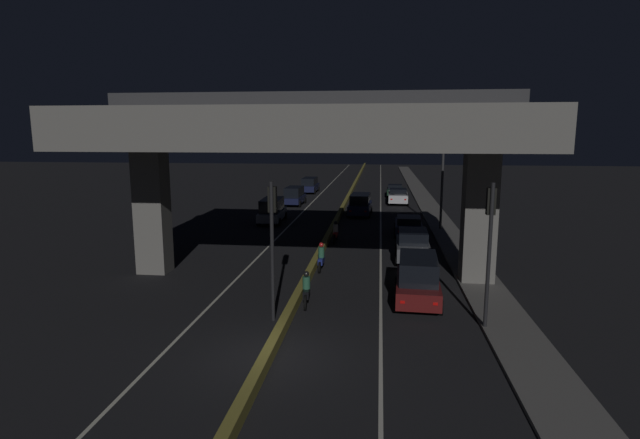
{
  "coord_description": "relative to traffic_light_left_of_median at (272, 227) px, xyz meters",
  "views": [
    {
      "loc": [
        3.36,
        -14.67,
        7.05
      ],
      "look_at": [
        -0.82,
        20.19,
        0.96
      ],
      "focal_mm": 28.0,
      "sensor_mm": 36.0,
      "label": 1
    }
  ],
  "objects": [
    {
      "name": "lane_line_left_inner",
      "position": [
        -2.95,
        31.81,
        -3.61
      ],
      "size": [
        0.12,
        126.0,
        0.0
      ],
      "primitive_type": "cube",
      "color": "beige",
      "rests_on": "ground_plane"
    },
    {
      "name": "car_dark_red_lead",
      "position": [
        5.61,
        2.74,
        -2.6
      ],
      "size": [
        2.08,
        4.4,
        1.94
      ],
      "rotation": [
        0.0,
        0.0,
        1.52
      ],
      "color": "#591414",
      "rests_on": "ground_plane"
    },
    {
      "name": "car_white_fifth",
      "position": [
        5.79,
        32.71,
        -2.83
      ],
      "size": [
        2.1,
        4.56,
        1.54
      ],
      "rotation": [
        0.0,
        0.0,
        1.56
      ],
      "color": "silver",
      "rests_on": "ground_plane"
    },
    {
      "name": "traffic_light_right_of_median",
      "position": [
        7.83,
        -0.0,
        0.03
      ],
      "size": [
        0.3,
        0.49,
        5.36
      ],
      "color": "black",
      "rests_on": "ground_plane"
    },
    {
      "name": "pedestrian_on_sidewalk",
      "position": [
        8.98,
        9.0,
        -2.66
      ],
      "size": [
        0.38,
        0.38,
        1.65
      ],
      "color": "black",
      "rests_on": "sidewalk_right"
    },
    {
      "name": "car_dark_blue_fourth",
      "position": [
        2.28,
        25.16,
        -2.65
      ],
      "size": [
        2.1,
        4.69,
        1.83
      ],
      "rotation": [
        0.0,
        0.0,
        1.53
      ],
      "color": "#141938",
      "rests_on": "ground_plane"
    },
    {
      "name": "car_silver_lead_oncoming",
      "position": [
        -4.55,
        20.68,
        -2.61
      ],
      "size": [
        1.98,
        4.86,
        1.92
      ],
      "rotation": [
        0.0,
        0.0,
        -1.53
      ],
      "color": "gray",
      "rests_on": "ground_plane"
    },
    {
      "name": "motorcycle_black_filtering_near",
      "position": [
        1.0,
        1.77,
        -3.0
      ],
      "size": [
        0.34,
        2.0,
        1.44
      ],
      "rotation": [
        0.0,
        0.0,
        1.65
      ],
      "color": "black",
      "rests_on": "ground_plane"
    },
    {
      "name": "street_lamp",
      "position": [
        8.18,
        18.91,
        0.97
      ],
      "size": [
        1.88,
        0.32,
        7.79
      ],
      "color": "#2D2D30",
      "rests_on": "ground_plane"
    },
    {
      "name": "lane_line_right_inner",
      "position": [
        4.08,
        31.81,
        -3.61
      ],
      "size": [
        0.12,
        126.0,
        0.0
      ],
      "primitive_type": "cube",
      "color": "beige",
      "rests_on": "ground_plane"
    },
    {
      "name": "elevated_overpass",
      "position": [
        0.56,
        5.81,
        3.4
      ],
      "size": [
        19.7,
        11.69,
        8.97
      ],
      "color": "slate",
      "rests_on": "ground_plane"
    },
    {
      "name": "motorcycle_blue_filtering_mid",
      "position": [
        0.98,
        7.22,
        -3.0
      ],
      "size": [
        0.32,
        1.92,
        1.45
      ],
      "rotation": [
        0.0,
        0.0,
        1.56
      ],
      "color": "black",
      "rests_on": "ground_plane"
    },
    {
      "name": "ground_plane",
      "position": [
        0.56,
        -3.19,
        -3.61
      ],
      "size": [
        200.0,
        200.0,
        0.0
      ],
      "primitive_type": "plane",
      "color": "black"
    },
    {
      "name": "sidewalk_right",
      "position": [
        8.73,
        24.81,
        -3.55
      ],
      "size": [
        2.01,
        126.0,
        0.13
      ],
      "primitive_type": "cube",
      "color": "#5B5956",
      "rests_on": "ground_plane"
    },
    {
      "name": "car_dark_blue_third_oncoming",
      "position": [
        -4.38,
        41.02,
        -2.67
      ],
      "size": [
        1.92,
        4.73,
        1.8
      ],
      "rotation": [
        0.0,
        0.0,
        -1.59
      ],
      "color": "#141938",
      "rests_on": "ground_plane"
    },
    {
      "name": "motorcycle_red_filtering_far",
      "position": [
        1.13,
        14.06,
        -3.02
      ],
      "size": [
        0.33,
        1.84,
        1.39
      ],
      "rotation": [
        0.0,
        0.0,
        1.53
      ],
      "color": "black",
      "rests_on": "ground_plane"
    },
    {
      "name": "car_dark_blue_third",
      "position": [
        6.0,
        16.98,
        -2.92
      ],
      "size": [
        2.09,
        4.26,
        1.32
      ],
      "rotation": [
        0.0,
        0.0,
        1.54
      ],
      "color": "#141938",
      "rests_on": "ground_plane"
    },
    {
      "name": "car_grey_second",
      "position": [
        5.83,
        9.69,
        -2.72
      ],
      "size": [
        1.99,
        4.05,
        1.72
      ],
      "rotation": [
        0.0,
        0.0,
        1.55
      ],
      "color": "#515459",
      "rests_on": "ground_plane"
    },
    {
      "name": "traffic_light_left_of_median",
      "position": [
        0.0,
        0.0,
        0.0
      ],
      "size": [
        0.3,
        0.49,
        5.31
      ],
      "color": "black",
      "rests_on": "ground_plane"
    },
    {
      "name": "median_divider",
      "position": [
        0.56,
        31.81,
        -3.4
      ],
      "size": [
        0.33,
        126.0,
        0.42
      ],
      "primitive_type": "cube",
      "color": "olive",
      "rests_on": "ground_plane"
    },
    {
      "name": "car_dark_green_sixth",
      "position": [
        5.65,
        38.49,
        -2.91
      ],
      "size": [
        1.96,
        4.08,
        1.36
      ],
      "rotation": [
        0.0,
        0.0,
        1.54
      ],
      "color": "black",
      "rests_on": "ground_plane"
    },
    {
      "name": "car_dark_blue_second_oncoming",
      "position": [
        -4.44,
        30.41,
        -2.65
      ],
      "size": [
        1.93,
        4.27,
        1.82
      ],
      "rotation": [
        0.0,
        0.0,
        -1.6
      ],
      "color": "#141938",
      "rests_on": "ground_plane"
    }
  ]
}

